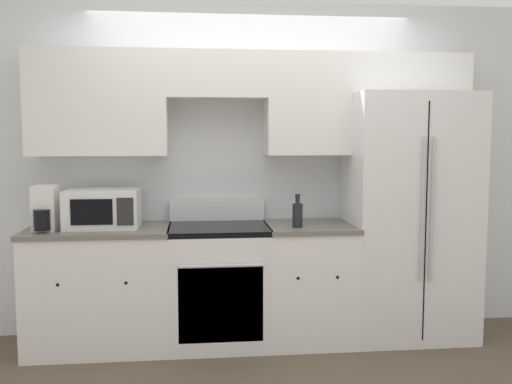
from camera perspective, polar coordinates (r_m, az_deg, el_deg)
ground_plane at (r=4.21m, az=0.47°, el=-16.09°), size 12.00×12.00×0.00m
wall_back at (r=4.49m, az=-0.20°, el=4.83°), size 8.00×0.39×2.60m
lower_cabinets_left at (r=4.39m, az=-15.35°, el=-9.21°), size 1.03×0.64×0.89m
lower_cabinets_right at (r=4.42m, az=5.33°, el=-8.94°), size 0.66×0.64×0.89m
oven_range at (r=4.34m, az=-3.72°, el=-9.15°), size 0.74×0.65×1.05m
refrigerator at (r=4.59m, az=14.89°, el=-2.30°), size 0.93×0.75×1.88m
microwave at (r=4.31m, az=-15.03°, el=-1.58°), size 0.52×0.42×0.28m
bottle at (r=4.17m, az=4.17°, el=-2.23°), size 0.08×0.08×0.24m
coffee_maker at (r=4.27m, az=-20.39°, el=-1.70°), size 0.16×0.24×0.32m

